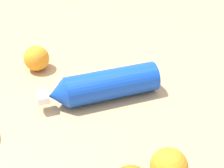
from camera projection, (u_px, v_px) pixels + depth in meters
name	position (u px, v px, depth m)	size (l,w,h in m)	color
ground_plane	(110.00, 98.00, 0.74)	(2.40, 2.40, 0.00)	tan
water_bottle	(103.00, 86.00, 0.72)	(0.23, 0.26, 0.07)	blue
orange_0	(36.00, 59.00, 0.82)	(0.07, 0.07, 0.07)	orange
orange_2	(169.00, 166.00, 0.52)	(0.07, 0.07, 0.07)	orange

